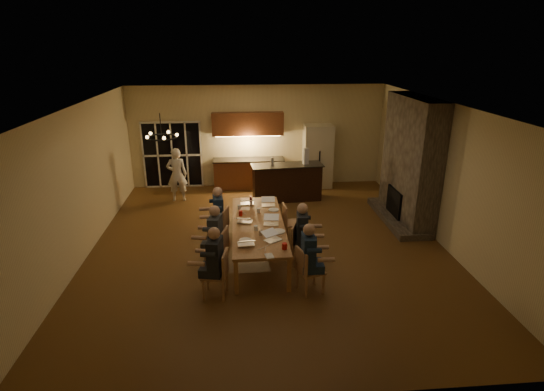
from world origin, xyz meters
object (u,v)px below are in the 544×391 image
Objects in this scene: chandelier at (162,137)px; refrigerator at (318,156)px; chair_right_far at (293,222)px; bar_bottle at (272,162)px; person_right_near at (308,258)px; laptop_d at (271,219)px; chair_left_near at (215,274)px; chair_left_mid at (216,248)px; dining_table at (258,239)px; plate_left at (245,240)px; mug_mid at (259,210)px; person_left_mid at (216,237)px; can_cola at (251,199)px; chair_right_near at (311,270)px; person_left_far at (219,216)px; chair_left_far at (218,226)px; laptop_c at (245,217)px; bar_blender at (306,156)px; person_left_near at (215,263)px; can_silver at (261,233)px; plate_far at (274,210)px; laptop_f at (268,201)px; chair_right_mid at (303,246)px; standing_person at (177,175)px; mug_back at (239,207)px; laptop_a at (246,239)px; redcup_mid at (241,213)px; laptop_b at (273,235)px; laptop_e at (247,199)px; mug_front at (256,228)px; redcup_near at (285,246)px; bar_island at (287,182)px; plate_near at (278,231)px; person_right_mid at (302,235)px.

refrigerator is at bearing 51.48° from chandelier.
chair_right_far is 3.71× the size of bar_bottle.
person_right_near reaches higher than laptop_d.
chair_left_near and chair_left_mid have the same top height.
dining_table is 13.00× the size of plate_left.
person_left_mid is at bearing -129.81° from mug_mid.
can_cola is at bearing 84.81° from plate_left.
chair_right_far is (-1.30, -3.91, -0.55)m from refrigerator.
chair_left_mid is (-0.89, -0.53, 0.07)m from dining_table.
chair_right_near is 0.64× the size of person_left_far.
laptop_c reaches higher than chair_left_far.
chair_left_near is 1.92× the size of bar_blender.
refrigerator is 1.45× the size of person_left_near.
plate_left is (-0.30, -0.84, 0.38)m from dining_table.
can_silver is (-0.03, -1.22, 0.01)m from mug_mid.
plate_far is at bearing 148.04° from chair_left_mid.
person_left_near is 2.83m from laptop_f.
person_left_far is (-0.02, 2.19, 0.00)m from person_left_near.
can_cola is (-1.00, 1.89, 0.37)m from chair_right_mid.
standing_person is at bearing -148.42° from chair_left_mid.
mug_back is 0.57m from can_cola.
laptop_f is 1.30× the size of plate_left.
person_right_near reaches higher than laptop_a.
chair_right_mid is 3.56m from chandelier.
mug_back is at bearing 10.09° from chair_right_near.
refrigerator reaches higher than laptop_a.
redcup_mid is 1.29m from plate_left.
plate_left is (0.59, -0.31, 0.31)m from chair_left_mid.
laptop_b reaches higher than can_silver.
laptop_d is at bearing 109.31° from laptop_e.
laptop_c is at bearing 114.12° from standing_person.
chandelier is 1.88× the size of laptop_b.
redcup_mid is at bearing 115.57° from standing_person.
chair_left_mid reaches higher than mug_front.
mug_mid reaches higher than plate_far.
laptop_f is at bearing 167.52° from person_left_near.
redcup_near is at bearing 50.70° from chair_left_far.
refrigerator reaches higher than mug_front.
laptop_c is at bearing -98.21° from can_cola.
redcup_near is 0.85m from plate_left.
chair_right_mid is 7.42× the size of can_cola.
chair_right_far is 2.11m from person_left_mid.
laptop_e is (-1.23, -2.21, 0.32)m from bar_island.
standing_person is at bearing 118.19° from redcup_near.
plate_near is 4.12m from bar_blender.
mug_front is 0.40× the size of plate_far.
chair_right_near and chair_right_mid have the same top height.
laptop_a reaches higher than mug_mid.
chair_right_far is 0.64× the size of person_right_mid.
person_left_mid and person_left_far have the same top height.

